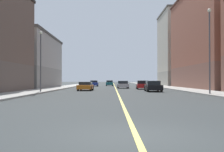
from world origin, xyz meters
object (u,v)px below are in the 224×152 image
at_px(street_lamp_left_near, 210,43).
at_px(car_black, 154,86).
at_px(street_lamp_right_near, 41,55).
at_px(building_left_far, 185,49).
at_px(car_orange, 86,86).
at_px(car_blue, 95,83).
at_px(car_teal, 110,83).
at_px(building_right_midblock, 22,61).
at_px(building_left_mid, 221,39).
at_px(car_silver, 124,85).
at_px(car_red, 143,85).

distance_m(street_lamp_left_near, car_black, 10.30).
bearing_deg(street_lamp_right_near, building_left_far, 54.84).
distance_m(street_lamp_right_near, car_orange, 8.87).
xyz_separation_m(building_left_far, car_blue, (-22.14, -5.42, -8.49)).
bearing_deg(car_teal, building_right_midblock, -134.65).
height_order(building_left_mid, car_silver, building_left_mid).
distance_m(building_left_mid, building_right_midblock, 35.45).
height_order(car_orange, car_silver, car_silver).
bearing_deg(car_black, car_silver, 103.56).
bearing_deg(street_lamp_right_near, car_teal, 78.42).
height_order(building_right_midblock, street_lamp_left_near, building_right_midblock).
height_order(car_silver, car_teal, car_teal).
distance_m(building_left_mid, street_lamp_left_near, 21.58).
xyz_separation_m(building_left_far, car_red, (-13.23, -24.70, -8.49)).
xyz_separation_m(car_orange, car_silver, (5.53, 10.28, 0.02)).
bearing_deg(car_black, car_red, 92.13).
xyz_separation_m(building_left_mid, street_lamp_left_near, (-8.75, -19.44, -3.32)).
relative_size(car_black, car_silver, 1.05).
bearing_deg(building_right_midblock, car_blue, 42.49).
xyz_separation_m(building_right_midblock, street_lamp_left_near, (26.12, -24.87, 0.08)).
height_order(building_left_far, car_orange, building_left_far).
relative_size(car_black, car_red, 1.05).
bearing_deg(car_teal, car_black, -80.09).
bearing_deg(car_orange, car_blue, 91.05).
relative_size(building_left_far, car_black, 3.96).
relative_size(building_left_mid, building_right_midblock, 1.21).
relative_size(street_lamp_left_near, car_silver, 1.85).
bearing_deg(street_lamp_left_near, car_teal, 103.48).
distance_m(building_left_far, street_lamp_left_near, 43.05).
height_order(building_left_far, car_silver, building_left_far).
xyz_separation_m(street_lamp_left_near, car_silver, (-7.41, 21.88, -4.38)).
bearing_deg(car_blue, street_lamp_left_near, -69.87).
distance_m(building_right_midblock, street_lamp_left_near, 36.06).
relative_size(building_right_midblock, car_blue, 4.49).
bearing_deg(street_lamp_right_near, car_silver, 59.65).
distance_m(car_silver, car_blue, 15.83).
distance_m(car_orange, car_red, 10.17).
distance_m(car_black, car_blue, 29.63).
relative_size(building_left_far, car_blue, 3.99).
xyz_separation_m(building_left_mid, car_silver, (-16.16, 2.43, -7.70)).
bearing_deg(car_silver, car_blue, 112.22).
height_order(car_blue, car_red, car_red).
distance_m(building_left_mid, street_lamp_right_near, 30.18).
bearing_deg(car_silver, street_lamp_right_near, -120.35).
bearing_deg(car_silver, car_teal, 97.32).
bearing_deg(car_orange, street_lamp_right_near, -123.35).
relative_size(street_lamp_left_near, car_black, 1.76).
height_order(building_left_mid, car_blue, building_left_mid).
bearing_deg(street_lamp_left_near, street_lamp_right_near, 164.36).
bearing_deg(street_lamp_left_near, car_red, 104.55).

